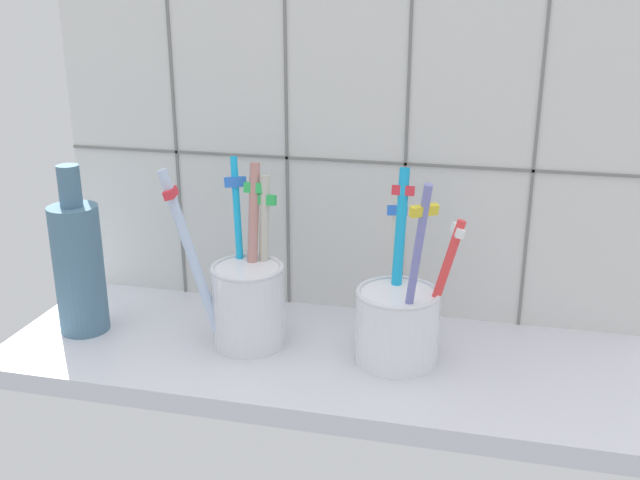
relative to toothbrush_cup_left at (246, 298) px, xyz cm
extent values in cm
cube|color=silver|center=(7.65, 0.24, -6.05)|extent=(64.00, 22.00, 2.00)
cube|color=silver|center=(7.65, 12.24, 15.45)|extent=(64.00, 2.00, 45.00)
cube|color=gray|center=(-11.55, 11.14, 15.45)|extent=(0.30, 0.20, 45.00)
cube|color=gray|center=(1.25, 11.14, 15.45)|extent=(0.30, 0.20, 45.00)
cube|color=gray|center=(14.05, 11.14, 15.45)|extent=(0.30, 0.20, 45.00)
cube|color=gray|center=(26.85, 11.14, 15.45)|extent=(0.30, 0.20, 45.00)
cube|color=gray|center=(7.65, 11.14, 11.88)|extent=(64.00, 0.20, 0.30)
cylinder|color=white|center=(0.18, -0.19, -0.93)|extent=(7.18, 7.18, 8.24)
torus|color=silver|center=(0.18, -0.19, 3.19)|extent=(7.33, 7.33, 0.50)
cylinder|color=#1BB6F9|center=(-1.49, 2.78, 4.34)|extent=(2.52, 3.91, 18.11)
cube|color=blue|center=(-2.02, 3.80, 10.83)|extent=(2.35, 1.90, 1.15)
cylinder|color=tan|center=(0.12, 2.20, 4.14)|extent=(1.07, 4.36, 17.76)
cube|color=green|center=(0.10, 3.35, 10.48)|extent=(1.98, 0.96, 1.14)
cylinder|color=beige|center=(1.13, 2.68, 3.56)|extent=(1.24, 2.72, 16.51)
cube|color=green|center=(1.19, 3.25, 9.38)|extent=(2.39, 1.04, 1.07)
cylinder|color=silver|center=(-4.46, -1.94, 4.30)|extent=(5.92, 1.98, 18.14)
cube|color=#E5333F|center=(-6.22, -2.26, 11.02)|extent=(1.43, 2.33, 1.03)
cylinder|color=white|center=(15.13, -0.19, -1.50)|extent=(7.96, 7.96, 7.08)
torus|color=silver|center=(15.13, -0.19, 2.04)|extent=(8.06, 8.06, 0.50)
cylinder|color=#F93D3D|center=(18.80, 0.61, 2.37)|extent=(4.56, 1.95, 14.25)
cube|color=white|center=(20.25, 0.99, 8.36)|extent=(1.51, 2.68, 0.96)
cylinder|color=#7477BE|center=(16.71, -2.26, 4.52)|extent=(3.24, 4.01, 18.49)
cube|color=yellow|center=(17.49, -3.32, 11.31)|extent=(2.52, 2.15, 1.01)
cylinder|color=beige|center=(14.28, 4.67, 2.77)|extent=(1.86, 6.47, 15.12)
cube|color=blue|center=(13.95, 6.59, 8.17)|extent=(2.14, 1.29, 1.17)
cylinder|color=#1AAAE8|center=(14.69, 2.81, 4.17)|extent=(1.17, 5.30, 17.87)
cube|color=#E5333F|center=(14.74, 4.37, 10.86)|extent=(2.15, 1.02, 1.10)
cylinder|color=slate|center=(-17.74, -0.77, 1.73)|extent=(5.04, 5.04, 13.55)
cylinder|color=slate|center=(-17.74, -0.77, 10.61)|extent=(2.23, 2.23, 4.21)
camera|label=1|loc=(22.84, -63.21, 29.17)|focal=41.12mm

